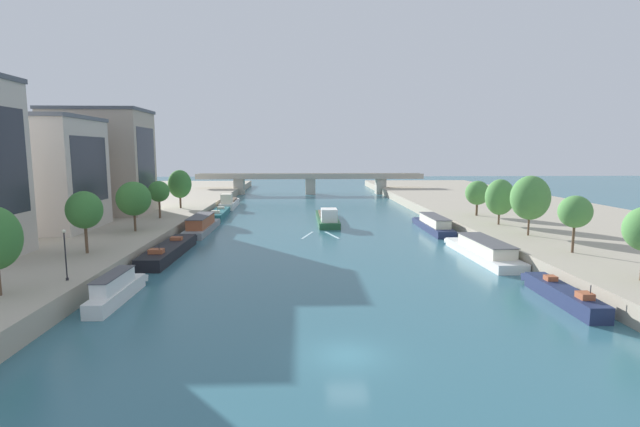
{
  "coord_description": "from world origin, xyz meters",
  "views": [
    {
      "loc": [
        -2.78,
        -26.74,
        12.33
      ],
      "look_at": [
        0.0,
        40.03,
        3.34
      ],
      "focal_mm": 26.16,
      "sensor_mm": 36.0,
      "label": 1
    }
  ],
  "objects_px": {
    "tree_left_second": "(159,191)",
    "tree_right_distant": "(530,198)",
    "tree_right_by_lamp": "(575,212)",
    "tree_left_past_mid": "(84,210)",
    "moored_boat_left_upstream": "(219,213)",
    "moored_boat_right_near": "(562,294)",
    "moored_boat_right_lone": "(483,250)",
    "tree_right_third": "(477,193)",
    "tree_left_nearest": "(134,199)",
    "moored_boat_right_downstream": "(433,224)",
    "moored_boat_left_midway": "(229,203)",
    "bridge_far": "(310,181)",
    "moored_boat_left_lone": "(202,225)",
    "tree_right_past_mid": "(500,197)",
    "barge_midriver": "(327,218)",
    "moored_boat_left_second": "(116,289)",
    "lamppost_left_bank": "(65,252)",
    "moored_boat_left_far": "(169,250)",
    "tree_left_distant": "(180,184)"
  },
  "relations": [
    {
      "from": "tree_right_past_mid",
      "to": "tree_left_nearest",
      "type": "bearing_deg",
      "value": -176.01
    },
    {
      "from": "moored_boat_left_midway",
      "to": "moored_boat_left_far",
      "type": "bearing_deg",
      "value": -89.77
    },
    {
      "from": "moored_boat_left_midway",
      "to": "barge_midriver",
      "type": "bearing_deg",
      "value": -48.46
    },
    {
      "from": "tree_left_past_mid",
      "to": "tree_right_by_lamp",
      "type": "distance_m",
      "value": 50.42
    },
    {
      "from": "tree_left_nearest",
      "to": "bridge_far",
      "type": "bearing_deg",
      "value": 71.18
    },
    {
      "from": "bridge_far",
      "to": "moored_boat_left_second",
      "type": "bearing_deg",
      "value": -100.6
    },
    {
      "from": "barge_midriver",
      "to": "tree_right_distant",
      "type": "relative_size",
      "value": 2.45
    },
    {
      "from": "moored_boat_left_second",
      "to": "tree_right_third",
      "type": "xyz_separation_m",
      "value": [
        44.0,
        36.68,
        4.52
      ]
    },
    {
      "from": "moored_boat_left_second",
      "to": "lamppost_left_bank",
      "type": "bearing_deg",
      "value": 179.02
    },
    {
      "from": "tree_right_by_lamp",
      "to": "tree_right_distant",
      "type": "distance_m",
      "value": 10.04
    },
    {
      "from": "moored_boat_left_upstream",
      "to": "tree_left_distant",
      "type": "xyz_separation_m",
      "value": [
        -6.79,
        -1.14,
        5.66
      ]
    },
    {
      "from": "tree_left_past_mid",
      "to": "moored_boat_right_downstream",
      "type": "bearing_deg",
      "value": 27.89
    },
    {
      "from": "moored_boat_right_downstream",
      "to": "bridge_far",
      "type": "relative_size",
      "value": 0.24
    },
    {
      "from": "tree_left_second",
      "to": "bridge_far",
      "type": "relative_size",
      "value": 0.09
    },
    {
      "from": "moored_boat_left_lone",
      "to": "moored_boat_right_downstream",
      "type": "xyz_separation_m",
      "value": [
        35.74,
        -0.06,
        -0.1
      ]
    },
    {
      "from": "moored_boat_left_upstream",
      "to": "tree_left_past_mid",
      "type": "distance_m",
      "value": 40.71
    },
    {
      "from": "tree_left_nearest",
      "to": "tree_right_distant",
      "type": "distance_m",
      "value": 50.62
    },
    {
      "from": "moored_boat_left_upstream",
      "to": "tree_right_third",
      "type": "relative_size",
      "value": 2.47
    },
    {
      "from": "tree_left_nearest",
      "to": "bridge_far",
      "type": "distance_m",
      "value": 76.42
    },
    {
      "from": "bridge_far",
      "to": "moored_boat_left_lone",
      "type": "bearing_deg",
      "value": -105.87
    },
    {
      "from": "moored_boat_right_lone",
      "to": "moored_boat_left_far",
      "type": "bearing_deg",
      "value": 175.97
    },
    {
      "from": "moored_boat_left_upstream",
      "to": "tree_left_nearest",
      "type": "distance_m",
      "value": 27.68
    },
    {
      "from": "tree_right_distant",
      "to": "moored_boat_right_near",
      "type": "bearing_deg",
      "value": -109.24
    },
    {
      "from": "moored_boat_right_downstream",
      "to": "tree_right_past_mid",
      "type": "bearing_deg",
      "value": -36.16
    },
    {
      "from": "moored_boat_left_upstream",
      "to": "bridge_far",
      "type": "relative_size",
      "value": 0.22
    },
    {
      "from": "tree_left_nearest",
      "to": "tree_right_by_lamp",
      "type": "height_order",
      "value": "tree_left_nearest"
    },
    {
      "from": "bridge_far",
      "to": "lamppost_left_bank",
      "type": "bearing_deg",
      "value": -102.86
    },
    {
      "from": "moored_boat_left_lone",
      "to": "tree_right_third",
      "type": "bearing_deg",
      "value": 4.66
    },
    {
      "from": "moored_boat_right_lone",
      "to": "tree_left_distant",
      "type": "distance_m",
      "value": 55.9
    },
    {
      "from": "barge_midriver",
      "to": "moored_boat_left_upstream",
      "type": "height_order",
      "value": "barge_midriver"
    },
    {
      "from": "barge_midriver",
      "to": "moored_boat_left_lone",
      "type": "xyz_separation_m",
      "value": [
        -19.72,
        -8.77,
        0.22
      ]
    },
    {
      "from": "moored_boat_left_upstream",
      "to": "lamppost_left_bank",
      "type": "xyz_separation_m",
      "value": [
        -3.64,
        -50.1,
        3.55
      ]
    },
    {
      "from": "moored_boat_left_midway",
      "to": "tree_left_second",
      "type": "bearing_deg",
      "value": -102.72
    },
    {
      "from": "tree_left_second",
      "to": "bridge_far",
      "type": "height_order",
      "value": "tree_left_second"
    },
    {
      "from": "moored_boat_right_downstream",
      "to": "tree_left_past_mid",
      "type": "height_order",
      "value": "tree_left_past_mid"
    },
    {
      "from": "barge_midriver",
      "to": "lamppost_left_bank",
      "type": "relative_size",
      "value": 4.33
    },
    {
      "from": "moored_boat_right_lone",
      "to": "tree_right_distant",
      "type": "distance_m",
      "value": 10.33
    },
    {
      "from": "moored_boat_right_near",
      "to": "barge_midriver",
      "type": "bearing_deg",
      "value": 111.1
    },
    {
      "from": "tree_right_past_mid",
      "to": "bridge_far",
      "type": "xyz_separation_m",
      "value": [
        -25.67,
        68.8,
        -1.97
      ]
    },
    {
      "from": "moored_boat_right_downstream",
      "to": "tree_left_second",
      "type": "distance_m",
      "value": 43.24
    },
    {
      "from": "moored_boat_right_downstream",
      "to": "tree_right_by_lamp",
      "type": "xyz_separation_m",
      "value": [
        7.63,
        -24.46,
        5.1
      ]
    },
    {
      "from": "tree_left_nearest",
      "to": "barge_midriver",
      "type": "bearing_deg",
      "value": 34.36
    },
    {
      "from": "moored_boat_left_upstream",
      "to": "tree_left_nearest",
      "type": "xyz_separation_m",
      "value": [
        -6.36,
        -26.37,
        5.52
      ]
    },
    {
      "from": "moored_boat_left_far",
      "to": "moored_boat_right_lone",
      "type": "relative_size",
      "value": 0.99
    },
    {
      "from": "tree_left_second",
      "to": "tree_right_distant",
      "type": "height_order",
      "value": "tree_right_distant"
    },
    {
      "from": "tree_right_by_lamp",
      "to": "tree_right_third",
      "type": "distance_m",
      "value": 28.11
    },
    {
      "from": "moored_boat_left_midway",
      "to": "tree_right_past_mid",
      "type": "relative_size",
      "value": 2.22
    },
    {
      "from": "tree_right_past_mid",
      "to": "moored_boat_left_lone",
      "type": "bearing_deg",
      "value": 172.43
    },
    {
      "from": "tree_left_second",
      "to": "moored_boat_right_lone",
      "type": "bearing_deg",
      "value": -26.77
    },
    {
      "from": "moored_boat_right_lone",
      "to": "tree_right_third",
      "type": "relative_size",
      "value": 2.88
    }
  ]
}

